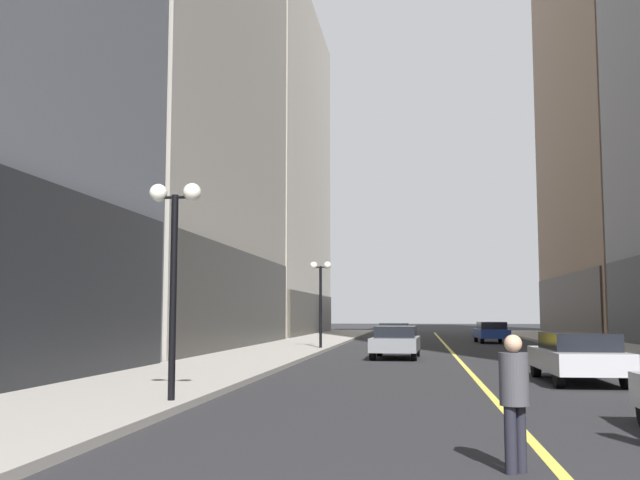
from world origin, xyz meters
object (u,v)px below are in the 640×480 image
car_silver (577,355)px  street_lamp_left_far (321,285)px  pedestrian_with_orange_bag (514,392)px  car_blue (491,331)px  car_yellow (394,334)px  car_grey (396,341)px  street_lamp_left_near (174,242)px

car_silver → street_lamp_left_far: 18.58m
street_lamp_left_far → pedestrian_with_orange_bag: bearing=-78.1°
pedestrian_with_orange_bag → car_blue: bearing=84.9°
car_yellow → pedestrian_with_orange_bag: 31.78m
car_grey → car_blue: (5.51, 17.20, 0.00)m
pedestrian_with_orange_bag → street_lamp_left_near: size_ratio=0.36×
car_grey → car_blue: bearing=72.2°
street_lamp_left_near → car_yellow: bearing=82.4°
car_grey → car_yellow: size_ratio=1.05×
car_silver → pedestrian_with_orange_bag: 12.21m
car_grey → pedestrian_with_orange_bag: bearing=-84.8°
street_lamp_left_far → car_yellow: bearing=47.6°
car_grey → pedestrian_with_orange_bag: size_ratio=2.77×
car_grey → street_lamp_left_far: street_lamp_left_far is taller
car_grey → street_lamp_left_near: (-3.89, -16.77, 2.54)m
car_grey → pedestrian_with_orange_bag: 22.09m
car_yellow → car_blue: size_ratio=0.92×
car_yellow → pedestrian_with_orange_bag: (2.37, -31.69, 0.20)m
pedestrian_with_orange_bag → street_lamp_left_far: street_lamp_left_far is taller
car_grey → street_lamp_left_near: bearing=-103.1°
car_silver → car_yellow: 20.64m
car_grey → pedestrian_with_orange_bag: (2.00, -22.00, 0.20)m
car_silver → pedestrian_with_orange_bag: size_ratio=2.97×
car_yellow → street_lamp_left_far: street_lamp_left_far is taller
car_blue → pedestrian_with_orange_bag: 39.35m
street_lamp_left_far → car_grey: bearing=-56.3°
car_yellow → street_lamp_left_near: size_ratio=0.95×
car_silver → street_lamp_left_far: bearing=119.3°
car_blue → car_silver: bearing=-90.8°
car_yellow → car_blue: (5.88, 7.50, 0.00)m
car_blue → street_lamp_left_near: bearing=-105.5°
car_grey → car_yellow: same height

